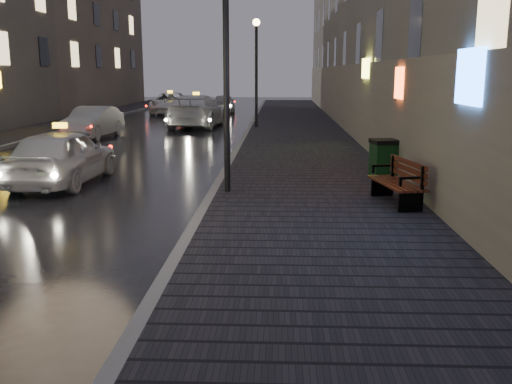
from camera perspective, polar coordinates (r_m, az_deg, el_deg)
ground at (r=8.13m, az=-20.18°, el=-9.56°), size 120.00×120.00×0.00m
sidewalk at (r=28.11m, az=4.15°, el=6.18°), size 4.60×58.00×0.15m
curb at (r=28.15m, az=-0.77°, el=6.22°), size 0.20×58.00×0.15m
sidewalk_far at (r=30.47m, az=-20.41°, el=5.91°), size 2.40×58.00×0.15m
curb_far at (r=29.99m, az=-18.11°, el=5.98°), size 0.20×58.00×0.15m
building_near at (r=32.42m, az=10.07°, el=18.17°), size 1.80×50.00×13.00m
building_far_c at (r=48.93m, az=-17.95°, el=14.44°), size 6.00×22.00×11.00m
lamp_near at (r=13.03m, az=-3.02°, el=14.60°), size 0.36×0.36×5.28m
lamp_far at (r=28.99m, az=0.03°, el=13.14°), size 0.36×0.36×5.28m
bench at (r=12.34m, az=14.15°, el=1.01°), size 0.97×1.91×0.93m
trash_bin at (r=15.40m, az=12.66°, el=3.34°), size 0.76×0.76×1.00m
taxi_near at (r=15.66m, az=-18.82°, el=3.41°), size 1.85×4.33×1.46m
car_left_mid at (r=26.44m, az=-16.02°, el=6.72°), size 1.77×4.26×1.37m
taxi_mid at (r=30.61m, az=-5.97°, el=8.07°), size 2.76×6.00×1.70m
taxi_far at (r=40.63m, az=-8.56°, el=8.77°), size 2.73×5.40×1.46m
car_far at (r=41.33m, az=-3.27°, el=8.84°), size 2.00×4.06×1.33m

